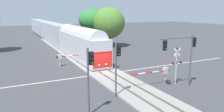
{
  "coord_description": "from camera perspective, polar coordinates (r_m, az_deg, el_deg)",
  "views": [
    {
      "loc": [
        -11.24,
        -24.62,
        7.97
      ],
      "look_at": [
        1.51,
        1.16,
        2.0
      ],
      "focal_mm": 34.7,
      "sensor_mm": 36.0,
      "label": 1
    }
  ],
  "objects": [
    {
      "name": "ground_plane",
      "position": [
        28.22,
        -1.72,
        -4.69
      ],
      "size": [
        220.0,
        220.0,
        0.0
      ],
      "primitive_type": "plane",
      "color": "#3D3D42"
    },
    {
      "name": "road_centre_stripe",
      "position": [
        28.21,
        -1.72,
        -4.68
      ],
      "size": [
        44.0,
        0.2,
        0.01
      ],
      "color": "beige",
      "rests_on": "ground"
    },
    {
      "name": "railway_track",
      "position": [
        28.19,
        -1.72,
        -4.5
      ],
      "size": [
        4.4,
        80.0,
        0.32
      ],
      "color": "gray",
      "rests_on": "ground"
    },
    {
      "name": "commuter_train",
      "position": [
        58.05,
        -15.13,
        6.15
      ],
      "size": [
        3.04,
        66.64,
        5.16
      ],
      "color": "silver",
      "rests_on": "railway_track"
    },
    {
      "name": "crossing_gate_near",
      "position": [
        24.61,
        13.01,
        -4.07
      ],
      "size": [
        5.13,
        0.4,
        1.8
      ],
      "color": "#B7B7BC",
      "rests_on": "ground"
    },
    {
      "name": "crossing_signal_mast",
      "position": [
        24.65,
        16.69,
        -1.48
      ],
      "size": [
        1.36,
        0.44,
        4.18
      ],
      "color": "#B2B2B7",
      "rests_on": "ground"
    },
    {
      "name": "crossing_gate_far",
      "position": [
        32.56,
        -12.69,
        -0.22
      ],
      "size": [
        5.47,
        0.4,
        1.8
      ],
      "color": "#B7B7BC",
      "rests_on": "ground"
    },
    {
      "name": "traffic_signal_median",
      "position": [
        19.88,
        1.42,
        -1.25
      ],
      "size": [
        0.53,
        0.38,
        5.23
      ],
      "color": "#4C4C51",
      "rests_on": "ground"
    },
    {
      "name": "traffic_signal_near_left",
      "position": [
        16.4,
        -5.86,
        -3.91
      ],
      "size": [
        0.53,
        0.38,
        5.32
      ],
      "color": "#4C4C51",
      "rests_on": "ground"
    },
    {
      "name": "traffic_signal_near_right",
      "position": [
        23.57,
        18.25,
        1.93
      ],
      "size": [
        4.73,
        0.38,
        5.56
      ],
      "color": "#4C4C51",
      "rests_on": "ground"
    },
    {
      "name": "oak_far_right",
      "position": [
        48.83,
        -0.8,
        8.73
      ],
      "size": [
        7.1,
        7.1,
        8.94
      ],
      "color": "brown",
      "rests_on": "ground"
    },
    {
      "name": "elm_centre_background",
      "position": [
        51.61,
        -4.89,
        9.45
      ],
      "size": [
        6.96,
        6.96,
        8.73
      ],
      "color": "#4C3828",
      "rests_on": "ground"
    }
  ]
}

